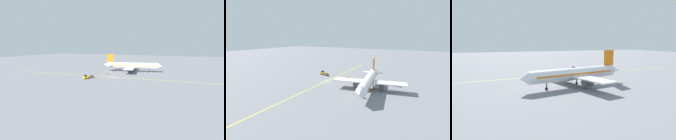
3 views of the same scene
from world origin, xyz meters
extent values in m
plane|color=slate|center=(0.00, 0.00, 0.00)|extent=(400.00, 400.00, 0.00)
cube|color=yellow|center=(0.00, 0.00, 0.00)|extent=(8.94, 119.72, 0.01)
cylinder|color=white|center=(-21.59, 3.78, 3.80)|extent=(9.36, 30.13, 3.60)
cone|color=white|center=(-24.74, 19.67, 3.80)|extent=(3.82, 3.02, 3.42)
cone|color=white|center=(-18.38, -12.41, 4.10)|extent=(3.58, 3.54, 3.06)
cube|color=orange|center=(-21.59, 3.78, 3.95)|extent=(8.82, 27.19, 0.50)
cube|color=white|center=(-21.39, 2.80, 3.08)|extent=(28.48, 10.54, 0.36)
cylinder|color=#4C4C51|center=(-26.30, 1.82, 1.83)|extent=(2.78, 3.57, 2.20)
cylinder|color=#4C4C51|center=(-16.49, 3.77, 1.83)|extent=(2.78, 3.57, 2.20)
cube|color=orange|center=(-18.87, -9.96, 8.10)|extent=(1.13, 3.99, 5.00)
cube|color=white|center=(-18.96, -9.46, 4.20)|extent=(9.29, 4.10, 0.24)
cylinder|color=#4C4C51|center=(-23.45, 13.19, 1.40)|extent=(0.36, 0.36, 2.00)
cylinder|color=black|center=(-23.45, 13.19, 0.40)|extent=(0.43, 0.84, 0.80)
cylinder|color=#4C4C51|center=(-22.77, 1.50, 1.40)|extent=(0.36, 0.36, 2.00)
cylinder|color=black|center=(-22.77, 1.50, 0.40)|extent=(0.43, 0.84, 0.80)
cylinder|color=#4C4C51|center=(-19.63, 2.13, 1.40)|extent=(0.36, 0.36, 2.00)
cylinder|color=black|center=(-19.63, 2.13, 0.40)|extent=(0.43, 0.84, 0.80)
cube|color=gold|center=(9.05, -9.87, 0.80)|extent=(3.34, 2.48, 0.90)
cube|color=black|center=(9.57, -10.07, 1.60)|extent=(1.49, 1.59, 0.70)
sphere|color=orange|center=(9.57, -10.07, 2.03)|extent=(0.16, 0.16, 0.16)
cylinder|color=black|center=(10.23, -9.53, 0.35)|extent=(0.74, 0.49, 0.70)
cylinder|color=black|center=(9.69, -10.92, 0.35)|extent=(0.74, 0.49, 0.70)
cylinder|color=black|center=(8.41, -8.82, 0.35)|extent=(0.74, 0.49, 0.70)
cylinder|color=black|center=(7.87, -10.22, 0.35)|extent=(0.74, 0.49, 0.70)
cube|color=gray|center=(6.07, -8.72, 0.54)|extent=(2.93, 2.24, 0.20)
cube|color=#4C382D|center=(6.07, -8.72, 0.94)|extent=(2.10, 1.70, 0.60)
cylinder|color=black|center=(7.27, -8.50, 0.22)|extent=(0.46, 0.29, 0.44)
cylinder|color=black|center=(6.81, -9.68, 0.22)|extent=(0.46, 0.29, 0.44)
cylinder|color=black|center=(5.33, -7.75, 0.22)|extent=(0.46, 0.29, 0.44)
cylinder|color=black|center=(4.87, -8.93, 0.22)|extent=(0.46, 0.29, 0.44)
cylinder|color=#23232D|center=(-7.50, -6.90, 0.42)|extent=(0.16, 0.16, 0.85)
cylinder|color=#23232D|center=(-7.43, -6.72, 0.42)|extent=(0.16, 0.16, 0.85)
cube|color=orange|center=(-7.47, -6.81, 1.15)|extent=(0.34, 0.42, 0.60)
cylinder|color=orange|center=(-7.56, -7.03, 1.15)|extent=(0.10, 0.10, 0.55)
cylinder|color=orange|center=(-7.37, -6.59, 1.15)|extent=(0.10, 0.10, 0.55)
sphere|color=tan|center=(-7.47, -6.81, 1.57)|extent=(0.22, 0.22, 0.22)
cone|color=orange|center=(-20.60, -5.55, 0.28)|extent=(0.32, 0.32, 0.55)
cone|color=orange|center=(10.06, -8.80, 0.28)|extent=(0.32, 0.32, 0.55)
cone|color=orange|center=(-5.28, -9.50, 0.28)|extent=(0.32, 0.32, 0.55)
camera|label=1|loc=(79.40, 34.95, 15.89)|focal=28.00mm
camera|label=2|loc=(-43.77, 65.81, 20.70)|focal=28.00mm
camera|label=3|loc=(-80.31, 30.98, 13.52)|focal=35.00mm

